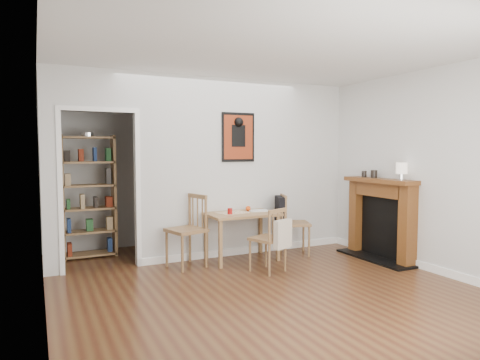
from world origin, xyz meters
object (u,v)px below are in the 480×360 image
chair_right (294,223)px  fireplace (381,216)px  bookshelf (89,197)px  chair_left (186,231)px  chair_front (268,239)px  ceramic_jar_b (364,174)px  ceramic_jar_a (374,174)px  red_glass (230,211)px  dining_table (242,219)px  notebook (259,211)px  mantel_lamp (402,169)px  orange_fruit (248,208)px

chair_right → fireplace: fireplace is taller
chair_right → fireplace: 1.26m
chair_right → bookshelf: 3.04m
chair_left → bookshelf: (-1.10, 1.14, 0.39)m
chair_front → ceramic_jar_b: (1.75, 0.21, 0.78)m
chair_right → ceramic_jar_a: 1.38m
bookshelf → red_glass: size_ratio=20.50×
chair_right → fireplace: (0.99, -0.77, 0.15)m
dining_table → ceramic_jar_a: size_ratio=8.83×
chair_left → fireplace: fireplace is taller
chair_right → ceramic_jar_b: 1.28m
bookshelf → ceramic_jar_b: size_ratio=19.20×
chair_front → fireplace: (1.79, -0.12, 0.19)m
red_glass → ceramic_jar_b: ceramic_jar_b is taller
notebook → red_glass: bearing=-167.3°
mantel_lamp → bookshelf: bearing=148.2°
fireplace → orange_fruit: 1.91m
chair_left → bookshelf: 1.63m
red_glass → notebook: bearing=12.7°
chair_left → red_glass: bearing=-5.4°
dining_table → orange_fruit: orange_fruit is taller
bookshelf → ceramic_jar_a: bearing=-25.3°
orange_fruit → ceramic_jar_a: size_ratio=0.65×
mantel_lamp → chair_right: bearing=129.2°
chair_front → notebook: bearing=71.4°
ceramic_jar_b → fireplace: bearing=-84.1°
orange_fruit → ceramic_jar_a: (1.67, -0.77, 0.50)m
chair_left → ceramic_jar_b: (2.64, -0.45, 0.72)m
dining_table → bookshelf: (-1.93, 1.14, 0.28)m
orange_fruit → notebook: orange_fruit is taller
chair_left → mantel_lamp: mantel_lamp is taller
orange_fruit → dining_table: bearing=-141.5°
bookshelf → ceramic_jar_b: bookshelf is taller
chair_right → dining_table: bearing=179.1°
chair_right → ceramic_jar_b: size_ratio=9.75×
fireplace → chair_front: bearing=176.2°
chair_right → chair_front: bearing=-140.8°
chair_left → fireplace: 2.79m
chair_left → bookshelf: bookshelf is taller
ceramic_jar_b → dining_table: bearing=165.9°
mantel_lamp → ceramic_jar_a: 0.55m
chair_right → ceramic_jar_b: (0.95, -0.44, 0.74)m
ceramic_jar_a → ceramic_jar_b: ceramic_jar_a is taller
red_glass → orange_fruit: bearing=26.9°
fireplace → red_glass: size_ratio=14.39×
orange_fruit → ceramic_jar_b: (1.64, -0.59, 0.49)m
notebook → ceramic_jar_a: 1.76m
ceramic_jar_b → mantel_lamp: bearing=-90.3°
bookshelf → chair_right: bearing=-22.5°
chair_left → mantel_lamp: bearing=-24.1°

